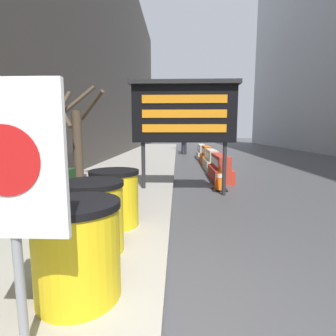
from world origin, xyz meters
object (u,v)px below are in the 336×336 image
object	(u,v)px
barrel_drum_back	(115,198)
jersey_barrier_red_striped	(220,169)
jersey_barrier_orange_far	(206,156)
barrel_drum_foreground	(78,250)
jersey_barrier_white	(202,152)
warning_sign	(9,176)
pedestrian_worker	(184,140)
traffic_cone_near	(220,178)
jersey_barrier_cream	(211,161)
barrel_drum_middle	(93,216)
pedestrian_passerby	(185,139)
message_board	(184,113)
traffic_light_near_curb	(182,119)

from	to	relation	value
barrel_drum_back	jersey_barrier_red_striped	bearing A→B (deg)	63.45
jersey_barrier_orange_far	jersey_barrier_red_striped	bearing A→B (deg)	-90.00
barrel_drum_foreground	jersey_barrier_red_striped	xyz separation A→B (m)	(2.32, 6.66, -0.24)
jersey_barrier_white	barrel_drum_foreground	bearing A→B (deg)	-99.77
warning_sign	pedestrian_worker	bearing A→B (deg)	85.40
barrel_drum_back	pedestrian_worker	xyz separation A→B (m)	(1.45, 15.93, 0.33)
jersey_barrier_orange_far	traffic_cone_near	bearing A→B (deg)	-92.53
jersey_barrier_cream	barrel_drum_middle	bearing A→B (deg)	-107.10
jersey_barrier_red_striped	jersey_barrier_white	size ratio (longest dim) A/B	0.95
jersey_barrier_red_striped	jersey_barrier_white	xyz separation A→B (m)	(0.00, 6.83, -0.00)
jersey_barrier_cream	pedestrian_passerby	size ratio (longest dim) A/B	0.95
jersey_barrier_red_striped	jersey_barrier_cream	distance (m)	2.30
message_board	jersey_barrier_orange_far	bearing A→B (deg)	79.00
barrel_drum_middle	message_board	size ratio (longest dim) A/B	0.31
barrel_drum_middle	message_board	bearing A→B (deg)	71.60
barrel_drum_foreground	traffic_cone_near	distance (m)	5.46
jersey_barrier_cream	jersey_barrier_white	xyz separation A→B (m)	(-0.00, 4.53, -0.01)
jersey_barrier_orange_far	pedestrian_worker	bearing A→B (deg)	98.40
barrel_drum_middle	traffic_light_near_curb	xyz separation A→B (m)	(1.41, 17.49, 1.95)
jersey_barrier_cream	warning_sign	bearing A→B (deg)	-104.35
warning_sign	pedestrian_worker	size ratio (longest dim) A/B	1.12
pedestrian_passerby	traffic_cone_near	bearing A→B (deg)	-134.21
warning_sign	jersey_barrier_cream	distance (m)	9.96
message_board	pedestrian_worker	bearing A→B (deg)	88.67
barrel_drum_middle	pedestrian_worker	distance (m)	16.90
warning_sign	pedestrian_passerby	bearing A→B (deg)	84.89
barrel_drum_foreground	jersey_barrier_orange_far	xyz separation A→B (m)	(2.32, 11.10, -0.22)
barrel_drum_middle	traffic_light_near_curb	distance (m)	17.65
message_board	traffic_light_near_curb	world-z (taller)	traffic_light_near_curb
barrel_drum_foreground	warning_sign	bearing A→B (deg)	-101.72
traffic_light_near_curb	pedestrian_worker	distance (m)	1.75
barrel_drum_back	traffic_cone_near	xyz separation A→B (m)	(2.16, 3.24, -0.26)
barrel_drum_back	jersey_barrier_white	xyz separation A→B (m)	(2.43, 11.68, -0.24)
pedestrian_worker	warning_sign	bearing A→B (deg)	23.49
barrel_drum_back	traffic_cone_near	world-z (taller)	barrel_drum_back
barrel_drum_middle	warning_sign	bearing A→B (deg)	-89.12
barrel_drum_back	jersey_barrier_white	size ratio (longest dim) A/B	0.42
barrel_drum_foreground	traffic_light_near_curb	world-z (taller)	traffic_light_near_curb
jersey_barrier_white	pedestrian_passerby	bearing A→B (deg)	107.89
barrel_drum_back	message_board	xyz separation A→B (m)	(1.14, 2.69, 1.48)
traffic_cone_near	traffic_light_near_curb	xyz separation A→B (m)	(-0.80, 13.34, 2.21)
jersey_barrier_cream	pedestrian_passerby	bearing A→B (deg)	97.18
warning_sign	jersey_barrier_cream	world-z (taller)	warning_sign
jersey_barrier_white	pedestrian_worker	distance (m)	4.39
traffic_cone_near	pedestrian_worker	bearing A→B (deg)	93.21
barrel_drum_middle	warning_sign	world-z (taller)	warning_sign
warning_sign	jersey_barrier_orange_far	distance (m)	12.04
barrel_drum_back	traffic_cone_near	bearing A→B (deg)	56.35
barrel_drum_back	warning_sign	size ratio (longest dim) A/B	0.49
message_board	traffic_light_near_curb	bearing A→B (deg)	89.10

